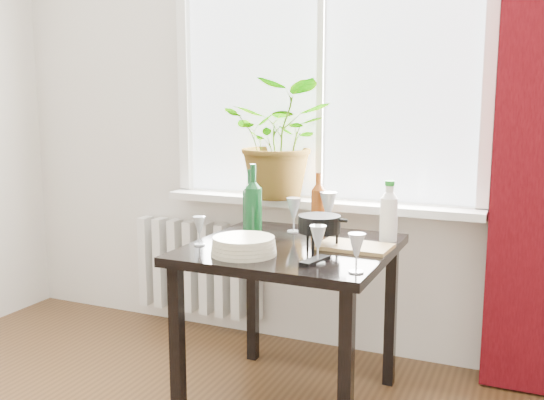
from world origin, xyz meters
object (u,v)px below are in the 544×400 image
at_px(wineglass_back_left, 294,215).
at_px(cutting_board, 355,247).
at_px(wine_bottle_right, 253,200).
at_px(wineglass_front_left, 199,231).
at_px(wineglass_back_center, 328,212).
at_px(wine_bottle_left, 250,201).
at_px(table, 292,265).
at_px(wineglass_far_right, 356,253).
at_px(fondue_pot, 319,232).
at_px(plate_stack, 244,246).
at_px(cleaning_bottle, 389,211).
at_px(tv_remote, 315,261).
at_px(bottle_amber, 318,201).
at_px(wineglass_front_right, 318,244).
at_px(potted_plant, 282,139).
at_px(radiator, 199,267).

height_order(wineglass_back_left, cutting_board, wineglass_back_left).
height_order(wine_bottle_right, wineglass_front_left, wine_bottle_right).
height_order(wineglass_back_center, wineglass_front_left, wineglass_back_center).
relative_size(wine_bottle_left, cutting_board, 1.01).
relative_size(table, wineglass_far_right, 5.67).
distance_m(table, fondue_pot, 0.21).
bearing_deg(plate_stack, cleaning_bottle, 44.77).
height_order(wineglass_back_center, tv_remote, wineglass_back_center).
distance_m(wine_bottle_left, bottle_amber, 0.34).
distance_m(table, wine_bottle_left, 0.39).
distance_m(wine_bottle_left, wineglass_far_right, 0.79).
xyz_separation_m(table, wineglass_back_center, (0.06, 0.31, 0.19)).
distance_m(wineglass_back_left, tv_remote, 0.57).
bearing_deg(wineglass_far_right, plate_stack, 172.00).
bearing_deg(wineglass_front_right, potted_plant, 121.30).
bearing_deg(wineglass_back_center, potted_plant, 143.24).
distance_m(radiator, wineglass_front_right, 1.44).
xyz_separation_m(plate_stack, tv_remote, (0.31, -0.00, -0.03)).
distance_m(wine_bottle_right, fondue_pot, 0.37).
bearing_deg(cleaning_bottle, potted_plant, 153.43).
height_order(wineglass_back_left, fondue_pot, wineglass_back_left).
xyz_separation_m(wine_bottle_left, wineglass_far_right, (0.64, -0.44, -0.08)).
bearing_deg(wineglass_back_left, potted_plant, 121.61).
height_order(potted_plant, wineglass_front_left, potted_plant).
distance_m(potted_plant, plate_stack, 0.91).
relative_size(radiator, fondue_pot, 3.84).
distance_m(wine_bottle_left, cleaning_bottle, 0.64).
height_order(wine_bottle_left, wine_bottle_right, wine_bottle_right).
xyz_separation_m(cleaning_bottle, tv_remote, (-0.17, -0.48, -0.13)).
bearing_deg(fondue_pot, bottle_amber, 125.56).
bearing_deg(wine_bottle_right, wineglass_back_center, 41.14).
bearing_deg(potted_plant, wine_bottle_left, -86.95).
bearing_deg(wineglass_far_right, table, 140.97).
height_order(wineglass_front_left, cutting_board, wineglass_front_left).
bearing_deg(table, radiator, 143.46).
height_order(wineglass_front_right, tv_remote, wineglass_front_right).
distance_m(wineglass_front_right, wineglass_front_left, 0.57).
relative_size(wine_bottle_right, wineglass_front_right, 2.26).
height_order(radiator, wineglass_back_left, wineglass_back_left).
bearing_deg(wineglass_front_left, radiator, 121.30).
height_order(cleaning_bottle, plate_stack, cleaning_bottle).
distance_m(table, wineglass_back_center, 0.37).
relative_size(bottle_amber, plate_stack, 1.06).
relative_size(radiator, cleaning_bottle, 2.92).
distance_m(table, cleaning_bottle, 0.50).
bearing_deg(wineglass_far_right, wineglass_back_left, 130.17).
relative_size(wine_bottle_right, plate_stack, 1.27).
xyz_separation_m(wine_bottle_left, plate_stack, (0.15, -0.38, -0.12)).
xyz_separation_m(potted_plant, wineglass_front_right, (0.50, -0.81, -0.34)).
bearing_deg(potted_plant, tv_remote, -59.29).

